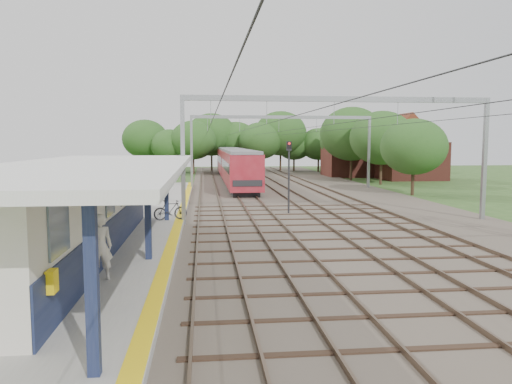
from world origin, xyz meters
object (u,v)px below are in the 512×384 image
person (100,247)px  bicycle (170,210)px  train (234,164)px  signal_post (289,168)px

person → bicycle: (1.35, 11.63, -0.48)m
train → signal_post: (1.85, -25.65, 0.87)m
bicycle → train: train is taller
train → signal_post: bearing=-85.9°
signal_post → bicycle: bearing=-147.9°
person → signal_post: (8.40, 15.25, 1.56)m
bicycle → signal_post: bearing=-78.0°
train → signal_post: size_ratio=7.61×
bicycle → signal_post: (7.06, 3.62, 2.04)m
person → signal_post: signal_post is taller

